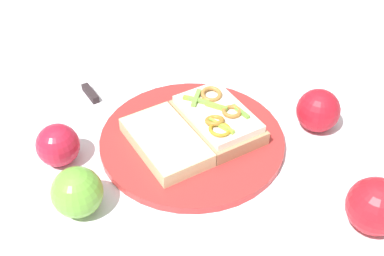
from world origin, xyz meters
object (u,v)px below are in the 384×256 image
(bread_slice_side, at_px, (166,142))
(apple_1, at_px, (77,192))
(apple_2, at_px, (376,206))
(knife, at_px, (88,90))
(plate, at_px, (192,140))
(apple_3, at_px, (58,145))
(apple_0, at_px, (318,110))
(sandwich, at_px, (217,119))

(bread_slice_side, relative_size, apple_1, 2.11)
(apple_2, distance_m, knife, 0.55)
(plate, bearing_deg, apple_3, -71.17)
(plate, distance_m, bread_slice_side, 0.05)
(bread_slice_side, distance_m, apple_3, 0.17)
(bread_slice_side, distance_m, knife, 0.23)
(apple_1, height_order, knife, apple_1)
(plate, bearing_deg, bread_slice_side, -51.95)
(apple_0, height_order, apple_2, apple_2)
(plate, distance_m, apple_0, 0.22)
(apple_0, xyz_separation_m, apple_2, (0.21, 0.06, 0.00))
(bread_slice_side, xyz_separation_m, apple_2, (0.11, 0.31, 0.02))
(apple_0, distance_m, apple_3, 0.43)
(bread_slice_side, xyz_separation_m, apple_1, (0.13, -0.10, 0.01))
(plate, relative_size, bread_slice_side, 1.96)
(apple_3, bearing_deg, plate, 108.83)
(apple_1, bearing_deg, bread_slice_side, 142.05)
(bread_slice_side, bearing_deg, apple_3, -115.15)
(plate, height_order, apple_2, apple_2)
(sandwich, relative_size, apple_1, 2.51)
(sandwich, distance_m, apple_0, 0.17)
(bread_slice_side, height_order, apple_3, apple_3)
(sandwich, bearing_deg, plate, -90.27)
(apple_2, bearing_deg, sandwich, -125.74)
(apple_3, bearing_deg, bread_slice_side, 103.35)
(sandwich, distance_m, apple_2, 0.29)
(apple_1, relative_size, knife, 0.77)
(plate, distance_m, knife, 0.24)
(bread_slice_side, relative_size, knife, 1.63)
(apple_1, xyz_separation_m, knife, (-0.28, -0.07, -0.03))
(apple_1, distance_m, apple_3, 0.11)
(apple_1, relative_size, apple_3, 1.08)
(sandwich, xyz_separation_m, bread_slice_side, (0.06, -0.08, -0.01))
(plate, relative_size, apple_1, 4.13)
(apple_3, relative_size, knife, 0.71)
(apple_0, relative_size, apple_3, 1.08)
(plate, bearing_deg, knife, -118.16)
(sandwich, relative_size, apple_0, 2.51)
(apple_0, bearing_deg, apple_2, 17.40)
(plate, xyz_separation_m, apple_2, (0.14, 0.27, 0.03))
(knife, bearing_deg, apple_0, -135.93)
(plate, bearing_deg, apple_2, 63.10)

